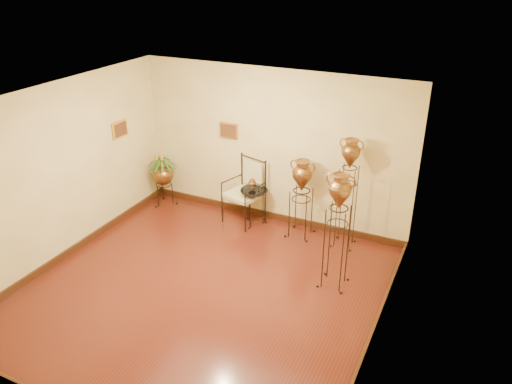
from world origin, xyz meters
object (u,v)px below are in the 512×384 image
at_px(amphora_tall, 347,193).
at_px(planter_urn, 163,172).
at_px(armchair, 243,192).
at_px(amphora_mid, 337,231).
at_px(side_table, 254,206).

height_order(amphora_tall, planter_urn, amphora_tall).
xyz_separation_m(amphora_tall, armchair, (-1.89, 0.00, -0.38)).
relative_size(amphora_mid, side_table, 2.07).
relative_size(amphora_tall, side_table, 2.18).
xyz_separation_m(planter_urn, armchair, (1.75, 0.00, -0.07)).
relative_size(amphora_tall, planter_urn, 1.60).
xyz_separation_m(amphora_mid, side_table, (-1.87, 1.16, -0.55)).
distance_m(amphora_tall, side_table, 1.79).
height_order(planter_urn, armchair, planter_urn).
height_order(amphora_tall, armchair, amphora_tall).
distance_m(amphora_tall, planter_urn, 3.65).
bearing_deg(amphora_mid, side_table, 148.07).
bearing_deg(armchair, amphora_mid, -12.58).
relative_size(planter_urn, side_table, 1.36).
distance_m(amphora_tall, amphora_mid, 1.18).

